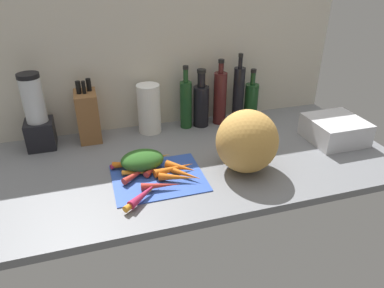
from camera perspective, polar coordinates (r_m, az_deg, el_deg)
name	(u,v)px	position (r cm, az deg, el deg)	size (l,w,h in cm)	color
ground_plane	(189,160)	(149.65, -0.41, -2.65)	(170.00, 80.00, 3.00)	slate
wall_back	(166,63)	(171.83, -4.20, 12.86)	(170.00, 3.00, 60.00)	beige
cutting_board	(158,177)	(135.98, -5.43, -5.34)	(34.23, 28.19, 0.80)	#2D51B7
carrot_0	(181,167)	(137.58, -1.85, -3.74)	(3.36, 3.36, 12.14)	orange
carrot_1	(140,172)	(136.87, -8.38, -4.45)	(2.56, 2.56, 16.85)	red
carrot_2	(151,160)	(143.35, -6.68, -2.49)	(3.45, 3.45, 17.09)	orange
carrot_3	(155,167)	(139.43, -5.97, -3.65)	(2.43, 2.43, 13.19)	red
carrot_4	(174,169)	(136.95, -2.86, -3.96)	(3.23, 3.23, 16.38)	orange
carrot_5	(145,193)	(124.80, -7.57, -7.84)	(3.04, 3.04, 15.79)	#B2264C
carrot_6	(141,197)	(123.67, -8.15, -8.48)	(2.31, 2.31, 16.04)	orange
carrot_7	(139,173)	(136.92, -8.46, -4.57)	(2.06, 2.06, 13.14)	orange
carrot_8	(123,163)	(144.20, -11.01, -2.99)	(2.04, 2.04, 10.69)	#B2264C
carrot_9	(161,185)	(128.29, -5.02, -6.64)	(2.73, 2.73, 14.12)	red
carrot_10	(177,177)	(132.07, -2.35, -5.36)	(2.95, 2.95, 13.88)	orange
carrot_11	(187,174)	(134.15, -0.88, -4.92)	(2.30, 2.30, 12.31)	orange
carrot_12	(135,164)	(141.93, -9.15, -3.21)	(2.63, 2.63, 17.54)	orange
carrot_greens_pile	(142,160)	(139.85, -7.98, -2.56)	(16.81, 12.93, 7.11)	#2D6023
winter_squash	(247,141)	(136.71, 8.82, 0.43)	(24.04, 23.13, 24.60)	gold
knife_block	(88,115)	(167.20, -16.37, 4.56)	(9.41, 16.98, 27.75)	brown
blender_appliance	(37,117)	(164.31, -23.63, 3.98)	(11.63, 11.63, 33.28)	black
paper_towel_roll	(149,109)	(167.43, -6.91, 5.63)	(10.67, 10.67, 23.12)	white
bottle_0	(186,103)	(170.56, -0.98, 6.54)	(5.68, 5.68, 30.56)	#19421E
bottle_1	(201,104)	(172.72, 1.47, 6.48)	(7.58, 7.58, 28.31)	black
bottle_2	(220,97)	(175.32, 4.51, 7.49)	(6.39, 6.39, 32.16)	#471919
bottle_3	(238,94)	(177.37, 7.45, 7.90)	(5.51, 5.51, 34.46)	black
bottle_4	(251,101)	(182.80, 9.47, 6.87)	(6.85, 6.85, 26.14)	#19421E
dish_rack	(335,130)	(173.12, 21.95, 2.15)	(23.39, 22.88, 10.27)	silver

